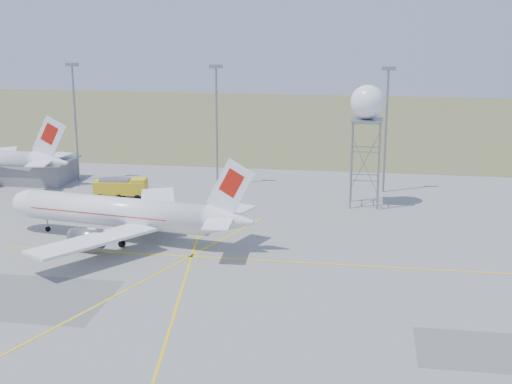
# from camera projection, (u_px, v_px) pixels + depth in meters

# --- Properties ---
(grass_strip) EXTENTS (400.00, 120.00, 0.03)m
(grass_strip) POSITION_uv_depth(u_px,v_px,m) (311.00, 121.00, 191.41)
(grass_strip) COLOR brown
(grass_strip) RESTS_ON ground
(building_grey) EXTENTS (19.00, 10.00, 3.90)m
(building_grey) POSITION_uv_depth(u_px,v_px,m) (20.00, 170.00, 125.00)
(building_grey) COLOR gray
(building_grey) RESTS_ON ground
(mast_a) EXTENTS (2.20, 0.50, 20.50)m
(mast_a) POSITION_uv_depth(u_px,v_px,m) (75.00, 112.00, 122.88)
(mast_a) COLOR gray
(mast_a) RESTS_ON ground
(mast_b) EXTENTS (2.20, 0.50, 20.50)m
(mast_b) POSITION_uv_depth(u_px,v_px,m) (217.00, 115.00, 119.12)
(mast_b) COLOR gray
(mast_b) RESTS_ON ground
(mast_c) EXTENTS (2.20, 0.50, 20.50)m
(mast_c) POSITION_uv_depth(u_px,v_px,m) (386.00, 119.00, 114.91)
(mast_c) COLOR gray
(mast_c) RESTS_ON ground
(airliner_main) EXTENTS (34.81, 33.48, 11.86)m
(airliner_main) POSITION_uv_depth(u_px,v_px,m) (122.00, 213.00, 92.65)
(airliner_main) COLOR white
(airliner_main) RESTS_ON ground
(radar_tower) EXTENTS (5.12, 5.12, 18.52)m
(radar_tower) POSITION_uv_depth(u_px,v_px,m) (366.00, 139.00, 107.19)
(radar_tower) COLOR gray
(radar_tower) RESTS_ON ground
(fire_truck) EXTENTS (8.53, 3.90, 3.33)m
(fire_truck) POSITION_uv_depth(u_px,v_px,m) (122.00, 189.00, 113.27)
(fire_truck) COLOR gold
(fire_truck) RESTS_ON ground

